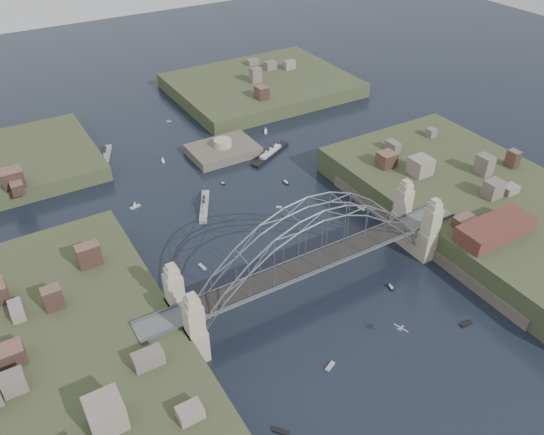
{
  "coord_description": "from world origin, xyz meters",
  "views": [
    {
      "loc": [
        -56.68,
        -76.63,
        88.74
      ],
      "look_at": [
        0.0,
        18.0,
        10.0
      ],
      "focal_mm": 35.85,
      "sensor_mm": 36.0,
      "label": 1
    }
  ],
  "objects": [
    {
      "name": "small_boat_i",
      "position": [
        31.44,
        20.31,
        0.15
      ],
      "size": [
        1.29,
        2.64,
        0.45
      ],
      "color": "#BCBBB7",
      "rests_on": "ground"
    },
    {
      "name": "ground",
      "position": [
        0.0,
        0.0,
        0.0
      ],
      "size": [
        500.0,
        500.0,
        0.0
      ],
      "primitive_type": "plane",
      "color": "black",
      "rests_on": "ground"
    },
    {
      "name": "small_boat_c",
      "position": [
        -9.55,
        -20.9,
        0.15
      ],
      "size": [
        2.83,
        1.92,
        0.45
      ],
      "color": "#BCBBB7",
      "rests_on": "ground"
    },
    {
      "name": "ocean_liner",
      "position": [
        25.1,
        60.92,
        0.73
      ],
      "size": [
        18.33,
        11.15,
        4.73
      ],
      "color": "black",
      "rests_on": "ground"
    },
    {
      "name": "shore_east",
      "position": [
        57.32,
        0.0,
        1.97
      ],
      "size": [
        50.5,
        90.0,
        12.0
      ],
      "color": "#353D22",
      "rests_on": "ground"
    },
    {
      "name": "small_boat_m",
      "position": [
        16.53,
        -9.37,
        0.29
      ],
      "size": [
        1.11,
        2.21,
        1.43
      ],
      "color": "#BCBBB7",
      "rests_on": "ground"
    },
    {
      "name": "small_boat_k",
      "position": [
        5.83,
        102.74,
        0.15
      ],
      "size": [
        1.77,
        1.21,
        0.45
      ],
      "color": "#BCBBB7",
      "rests_on": "ground"
    },
    {
      "name": "naval_cruiser_near",
      "position": [
        -7.08,
        44.13,
        0.74
      ],
      "size": [
        9.33,
        15.01,
        4.76
      ],
      "color": "#99A0A2",
      "rests_on": "ground"
    },
    {
      "name": "small_boat_j",
      "position": [
        -25.84,
        -28.17,
        0.15
      ],
      "size": [
        2.73,
        3.0,
        0.45
      ],
      "color": "#BCBBB7",
      "rests_on": "ground"
    },
    {
      "name": "small_boat_f",
      "position": [
        3.25,
        52.93,
        0.3
      ],
      "size": [
        1.3,
        1.38,
        1.43
      ],
      "color": "#BCBBB7",
      "rests_on": "ground"
    },
    {
      "name": "small_boat_b",
      "position": [
        11.43,
        33.22,
        0.15
      ],
      "size": [
        1.54,
        1.46,
        0.45
      ],
      "color": "#BCBBB7",
      "rests_on": "ground"
    },
    {
      "name": "fort_island",
      "position": [
        12.0,
        70.0,
        -0.34
      ],
      "size": [
        22.0,
        16.0,
        9.4
      ],
      "color": "#4E463D",
      "rests_on": "ground"
    },
    {
      "name": "bridge",
      "position": [
        0.0,
        0.0,
        12.32
      ],
      "size": [
        84.0,
        13.8,
        24.6
      ],
      "color": "#535456",
      "rests_on": "ground"
    },
    {
      "name": "shore_west",
      "position": [
        -57.32,
        0.0,
        1.97
      ],
      "size": [
        50.5,
        90.0,
        12.0
      ],
      "color": "#353D22",
      "rests_on": "ground"
    },
    {
      "name": "aeroplane",
      "position": [
        6.44,
        -23.25,
        4.57
      ],
      "size": [
        1.85,
        3.26,
        0.48
      ],
      "color": "#B9BBC1"
    },
    {
      "name": "small_boat_g",
      "position": [
        23.09,
        -26.86,
        0.15
      ],
      "size": [
        3.11,
        1.17,
        0.45
      ],
      "color": "#BCBBB7",
      "rests_on": "ground"
    },
    {
      "name": "small_boat_a",
      "position": [
        -18.76,
        20.54,
        0.15
      ],
      "size": [
        1.26,
        2.78,
        0.45
      ],
      "color": "#BCBBB7",
      "rests_on": "ground"
    },
    {
      "name": "small_boat_n",
      "position": [
        32.59,
        76.88,
        0.75
      ],
      "size": [
        2.3,
        3.16,
        2.38
      ],
      "color": "#BCBBB7",
      "rests_on": "ground"
    },
    {
      "name": "naval_cruiser_far",
      "position": [
        -22.41,
        87.68,
        0.77
      ],
      "size": [
        7.46,
        14.34,
        4.95
      ],
      "color": "#99A0A2",
      "rests_on": "ground"
    },
    {
      "name": "small_boat_l",
      "position": [
        -36.31,
        28.42,
        0.81
      ],
      "size": [
        2.47,
        2.55,
        2.38
      ],
      "color": "#BCBBB7",
      "rests_on": "ground"
    },
    {
      "name": "small_boat_h",
      "position": [
        -7.39,
        75.52,
        0.92
      ],
      "size": [
        1.03,
        2.1,
        2.38
      ],
      "color": "#BCBBB7",
      "rests_on": "ground"
    },
    {
      "name": "wharf_shed",
      "position": [
        44.0,
        -14.0,
        10.0
      ],
      "size": [
        20.0,
        8.0,
        4.0
      ],
      "primitive_type": "cube",
      "color": "#592D26",
      "rests_on": "shore_east"
    },
    {
      "name": "small_boat_e",
      "position": [
        -24.19,
        54.71,
        0.71
      ],
      "size": [
        3.42,
        1.75,
        2.38
      ],
      "color": "#BCBBB7",
      "rests_on": "ground"
    },
    {
      "name": "finger_pier",
      "position": [
        39.0,
        -28.0,
        0.7
      ],
      "size": [
        4.0,
        22.0,
        1.4
      ],
      "primitive_type": "cube",
      "color": "#535456",
      "rests_on": "ground"
    },
    {
      "name": "headland_ne",
      "position": [
        50.0,
        110.0,
        0.75
      ],
      "size": [
        70.0,
        55.0,
        9.5
      ],
      "primitive_type": "cube",
      "color": "#353D22",
      "rests_on": "ground"
    },
    {
      "name": "small_boat_d",
      "position": [
        20.18,
        43.44,
        0.28
      ],
      "size": [
        1.0,
        2.55,
        1.43
      ],
      "color": "#BCBBB7",
      "rests_on": "ground"
    }
  ]
}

